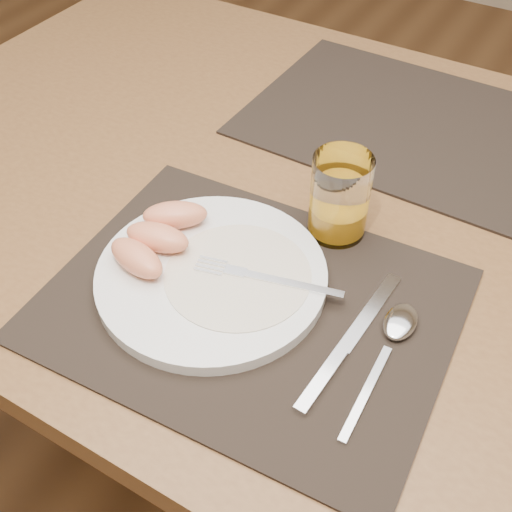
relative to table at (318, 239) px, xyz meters
The scene contains 11 objects.
ground 0.67m from the table, ahead, with size 5.00×5.00×0.00m, color brown.
table is the anchor object (origin of this frame).
placemat_near 0.24m from the table, 85.75° to the right, with size 0.45×0.35×0.00m, color black.
placemat_far 0.24m from the table, 83.71° to the left, with size 0.45×0.35×0.00m, color black.
plate 0.24m from the table, 100.55° to the right, with size 0.27×0.27×0.02m, color white.
plate_dressing 0.23m from the table, 92.70° to the right, with size 0.17×0.17×0.00m.
fork 0.22m from the table, 87.25° to the right, with size 0.17×0.06×0.00m.
knife 0.28m from the table, 58.99° to the right, with size 0.03×0.22×0.01m.
spoon 0.27m from the table, 45.34° to the right, with size 0.04×0.19×0.01m.
juice_glass 0.16m from the table, 50.67° to the right, with size 0.07×0.07×0.11m.
grapefruit_wedges 0.27m from the table, 119.28° to the right, with size 0.09×0.15×0.03m.
Camera 1 is at (0.27, -0.63, 1.31)m, focal length 45.00 mm.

